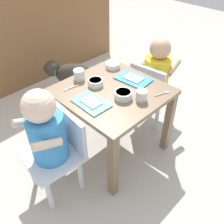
# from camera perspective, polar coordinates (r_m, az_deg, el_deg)

# --- Properties ---
(ground_plane) EXTENTS (7.00, 7.00, 0.00)m
(ground_plane) POSITION_cam_1_polar(r_m,az_deg,el_deg) (1.74, 0.00, -7.91)
(ground_plane) COLOR #B2ADA3
(kitchen_cabinet_back) EXTENTS (2.14, 0.38, 0.87)m
(kitchen_cabinet_back) POSITION_cam_1_polar(r_m,az_deg,el_deg) (2.44, -22.99, 15.88)
(kitchen_cabinet_back) COLOR brown
(kitchen_cabinet_back) RESTS_ON ground
(dining_table) EXTENTS (0.57, 0.58, 0.47)m
(dining_table) POSITION_cam_1_polar(r_m,az_deg,el_deg) (1.48, 0.00, 2.51)
(dining_table) COLOR #7A6047
(dining_table) RESTS_ON ground
(seated_child_left) EXTENTS (0.30, 0.30, 0.69)m
(seated_child_left) POSITION_cam_1_polar(r_m,az_deg,el_deg) (1.25, -14.54, -4.92)
(seated_child_left) COLOR silver
(seated_child_left) RESTS_ON ground
(seated_child_right) EXTENTS (0.31, 0.31, 0.65)m
(seated_child_right) POSITION_cam_1_polar(r_m,az_deg,el_deg) (1.77, 10.17, 8.94)
(seated_child_right) COLOR silver
(seated_child_right) RESTS_ON ground
(dog) EXTENTS (0.36, 0.42, 0.33)m
(dog) POSITION_cam_1_polar(r_m,az_deg,el_deg) (2.12, -9.25, 8.56)
(dog) COLOR #332D28
(dog) RESTS_ON ground
(food_tray_left) EXTENTS (0.14, 0.20, 0.02)m
(food_tray_left) POSITION_cam_1_polar(r_m,az_deg,el_deg) (1.33, -4.89, 2.17)
(food_tray_left) COLOR #4CC6BC
(food_tray_left) RESTS_ON dining_table
(food_tray_right) EXTENTS (0.16, 0.22, 0.02)m
(food_tray_right) POSITION_cam_1_polar(r_m,az_deg,el_deg) (1.53, 4.98, 7.70)
(food_tray_right) COLOR #388CD8
(food_tray_right) RESTS_ON dining_table
(water_cup_left) EXTENTS (0.07, 0.07, 0.06)m
(water_cup_left) POSITION_cam_1_polar(r_m,az_deg,el_deg) (1.53, -7.65, 8.49)
(water_cup_left) COLOR white
(water_cup_left) RESTS_ON dining_table
(water_cup_right) EXTENTS (0.06, 0.06, 0.06)m
(water_cup_right) POSITION_cam_1_polar(r_m,az_deg,el_deg) (1.35, 6.89, 3.73)
(water_cup_right) COLOR white
(water_cup_right) RESTS_ON dining_table
(veggie_bowl_far) EXTENTS (0.10, 0.10, 0.04)m
(veggie_bowl_far) POSITION_cam_1_polar(r_m,az_deg,el_deg) (1.36, 2.62, 4.09)
(veggie_bowl_far) COLOR white
(veggie_bowl_far) RESTS_ON dining_table
(veggie_bowl_near) EXTENTS (0.09, 0.09, 0.04)m
(veggie_bowl_near) POSITION_cam_1_polar(r_m,az_deg,el_deg) (1.47, -3.86, 6.93)
(veggie_bowl_near) COLOR white
(veggie_bowl_near) RESTS_ON dining_table
(cereal_bowl_left_side) EXTENTS (0.10, 0.10, 0.03)m
(cereal_bowl_left_side) POSITION_cam_1_polar(r_m,az_deg,el_deg) (1.66, 0.17, 10.88)
(cereal_bowl_left_side) COLOR white
(cereal_bowl_left_side) RESTS_ON dining_table
(spoon_by_left_tray) EXTENTS (0.10, 0.04, 0.01)m
(spoon_by_left_tray) POSITION_cam_1_polar(r_m,az_deg,el_deg) (1.43, 12.00, 4.30)
(spoon_by_left_tray) COLOR silver
(spoon_by_left_tray) RESTS_ON dining_table
(spoon_by_right_tray) EXTENTS (0.10, 0.03, 0.01)m
(spoon_by_right_tray) POSITION_cam_1_polar(r_m,az_deg,el_deg) (1.46, -9.78, 5.45)
(spoon_by_right_tray) COLOR silver
(spoon_by_right_tray) RESTS_ON dining_table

